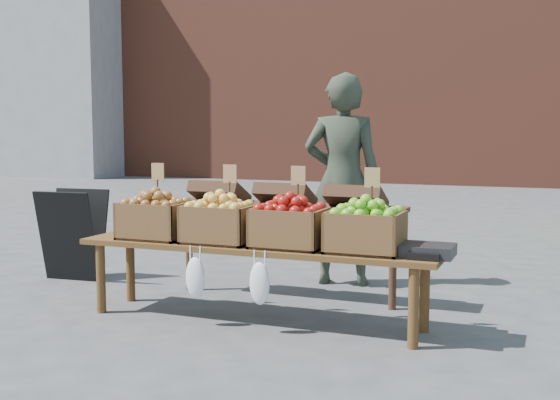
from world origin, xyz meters
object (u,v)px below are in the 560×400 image
at_px(chalkboard_sign, 73,234).
at_px(back_table, 285,237).
at_px(crate_russet_pears, 220,224).
at_px(weighing_scale, 428,250).
at_px(display_bench, 255,283).
at_px(crate_golden_apples, 156,220).
at_px(vendor, 343,180).
at_px(crate_red_apples, 290,228).
at_px(crate_green_apples, 365,232).

height_order(chalkboard_sign, back_table, back_table).
distance_m(crate_russet_pears, weighing_scale, 1.53).
height_order(display_bench, crate_golden_apples, crate_golden_apples).
bearing_deg(back_table, vendor, 70.13).
bearing_deg(weighing_scale, crate_golden_apples, 180.00).
relative_size(crate_russet_pears, crate_red_apples, 1.00).
height_order(crate_russet_pears, weighing_scale, crate_russet_pears).
height_order(back_table, weighing_scale, back_table).
relative_size(crate_golden_apples, crate_red_apples, 1.00).
xyz_separation_m(chalkboard_sign, display_bench, (2.15, -0.69, -0.14)).
bearing_deg(crate_red_apples, vendor, 91.99).
relative_size(back_table, crate_golden_apples, 4.20).
height_order(back_table, crate_red_apples, back_table).
relative_size(vendor, display_bench, 0.70).
relative_size(crate_golden_apples, crate_green_apples, 1.00).
relative_size(back_table, display_bench, 0.78).
relative_size(crate_green_apples, weighing_scale, 1.47).
xyz_separation_m(vendor, chalkboard_sign, (-2.38, -0.77, -0.52)).
bearing_deg(crate_golden_apples, crate_green_apples, 0.00).
bearing_deg(crate_red_apples, crate_green_apples, 0.00).
height_order(crate_golden_apples, crate_russet_pears, same).
height_order(back_table, crate_green_apples, back_table).
xyz_separation_m(crate_golden_apples, crate_green_apples, (1.65, 0.00, 0.00)).
xyz_separation_m(display_bench, crate_russet_pears, (-0.28, 0.00, 0.42)).
relative_size(chalkboard_sign, display_bench, 0.32).
height_order(display_bench, crate_russet_pears, crate_russet_pears).
relative_size(vendor, chalkboard_sign, 2.22).
relative_size(vendor, back_table, 0.91).
height_order(back_table, crate_golden_apples, back_table).
distance_m(back_table, crate_golden_apples, 1.08).
height_order(vendor, weighing_scale, vendor).
bearing_deg(crate_red_apples, crate_russet_pears, 180.00).
bearing_deg(crate_golden_apples, display_bench, 0.00).
relative_size(vendor, crate_green_apples, 3.80).
relative_size(crate_red_apples, weighing_scale, 1.47).
height_order(chalkboard_sign, crate_red_apples, chalkboard_sign).
bearing_deg(crate_green_apples, vendor, 112.40).
height_order(display_bench, weighing_scale, weighing_scale).
bearing_deg(weighing_scale, crate_russet_pears, 180.00).
height_order(vendor, display_bench, vendor).
relative_size(chalkboard_sign, weighing_scale, 2.52).
height_order(crate_russet_pears, crate_red_apples, same).
xyz_separation_m(display_bench, crate_golden_apples, (-0.82, 0.00, 0.42)).
distance_m(crate_golden_apples, crate_russet_pears, 0.55).
bearing_deg(crate_russet_pears, crate_golden_apples, 180.00).
bearing_deg(weighing_scale, crate_red_apples, 180.00).
bearing_deg(vendor, crate_red_apples, 82.03).
bearing_deg(crate_russet_pears, display_bench, 0.00).
bearing_deg(vendor, back_table, 60.18).
height_order(vendor, crate_green_apples, vendor).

